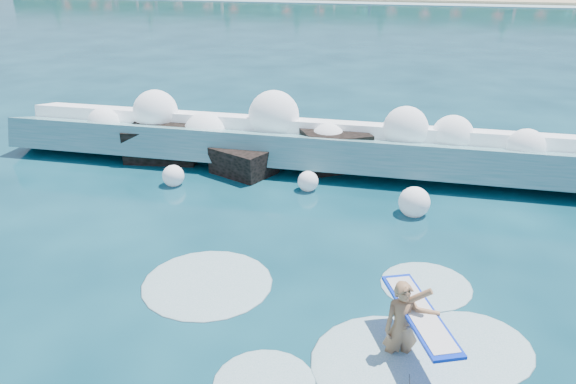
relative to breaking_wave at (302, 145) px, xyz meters
name	(u,v)px	position (x,y,z in m)	size (l,w,h in m)	color
ground	(201,272)	(-0.81, -7.22, -0.59)	(200.00, 200.00, 0.00)	#072F3C
wet_band	(388,3)	(-0.81, 59.78, -0.55)	(140.00, 5.00, 0.08)	silver
breaking_wave	(302,145)	(0.00, 0.00, 0.00)	(19.60, 2.98, 1.69)	teal
rock_cluster	(240,151)	(-1.98, -0.56, -0.16)	(8.21, 3.36, 1.37)	black
surfer_with_board	(406,324)	(3.60, -9.03, 0.05)	(1.41, 2.90, 1.73)	#A4724C
wave_spray	(287,129)	(-0.53, 0.02, 0.52)	(14.62, 4.96, 2.31)	white
surf_foam	(342,329)	(2.48, -8.54, -0.59)	(9.06, 5.37, 0.14)	silver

